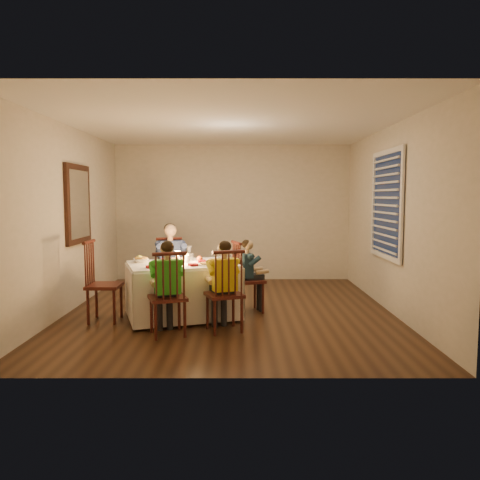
{
  "coord_description": "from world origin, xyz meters",
  "views": [
    {
      "loc": [
        0.15,
        -6.53,
        1.61
      ],
      "look_at": [
        0.14,
        0.15,
        0.99
      ],
      "focal_mm": 35.0,
      "sensor_mm": 36.0,
      "label": 1
    }
  ],
  "objects_px": {
    "child_yellow": "(224,331)",
    "chair_extra": "(106,321)",
    "serving_bowl": "(141,260)",
    "chair_adult": "(171,305)",
    "dining_table": "(182,279)",
    "child_teal": "(248,311)",
    "chair_end": "(248,311)",
    "child_green": "(168,335)",
    "chair_near_left": "(168,335)",
    "adult": "(171,305)",
    "chair_near_right": "(224,331)"
  },
  "relations": [
    {
      "from": "chair_end",
      "to": "adult",
      "type": "distance_m",
      "value": 1.22
    },
    {
      "from": "chair_adult",
      "to": "chair_near_left",
      "type": "xyz_separation_m",
      "value": [
        0.19,
        -1.53,
        0.0
      ]
    },
    {
      "from": "chair_extra",
      "to": "child_yellow",
      "type": "bearing_deg",
      "value": -106.24
    },
    {
      "from": "chair_end",
      "to": "child_yellow",
      "type": "bearing_deg",
      "value": 144.2
    },
    {
      "from": "chair_extra",
      "to": "child_green",
      "type": "height_order",
      "value": "child_green"
    },
    {
      "from": "dining_table",
      "to": "child_teal",
      "type": "height_order",
      "value": "dining_table"
    },
    {
      "from": "dining_table",
      "to": "chair_end",
      "type": "distance_m",
      "value": 1.08
    },
    {
      "from": "child_teal",
      "to": "serving_bowl",
      "type": "relative_size",
      "value": 4.65
    },
    {
      "from": "chair_extra",
      "to": "child_teal",
      "type": "relative_size",
      "value": 1.04
    },
    {
      "from": "dining_table",
      "to": "chair_extra",
      "type": "relative_size",
      "value": 1.57
    },
    {
      "from": "child_green",
      "to": "chair_extra",
      "type": "bearing_deg",
      "value": -53.53
    },
    {
      "from": "chair_extra",
      "to": "chair_adult",
      "type": "bearing_deg",
      "value": -38.51
    },
    {
      "from": "serving_bowl",
      "to": "chair_near_right",
      "type": "bearing_deg",
      "value": -31.98
    },
    {
      "from": "chair_extra",
      "to": "serving_bowl",
      "type": "bearing_deg",
      "value": -58.42
    },
    {
      "from": "chair_extra",
      "to": "chair_end",
      "type": "bearing_deg",
      "value": -75.14
    },
    {
      "from": "chair_near_left",
      "to": "child_green",
      "type": "height_order",
      "value": "child_green"
    },
    {
      "from": "chair_end",
      "to": "serving_bowl",
      "type": "height_order",
      "value": "serving_bowl"
    },
    {
      "from": "child_green",
      "to": "child_yellow",
      "type": "relative_size",
      "value": 1.01
    },
    {
      "from": "dining_table",
      "to": "chair_extra",
      "type": "height_order",
      "value": "dining_table"
    },
    {
      "from": "chair_near_left",
      "to": "serving_bowl",
      "type": "bearing_deg",
      "value": -80.36
    },
    {
      "from": "chair_adult",
      "to": "chair_end",
      "type": "xyz_separation_m",
      "value": [
        1.15,
        -0.41,
        0.0
      ]
    },
    {
      "from": "chair_extra",
      "to": "child_teal",
      "type": "xyz_separation_m",
      "value": [
        1.87,
        0.5,
        0.0
      ]
    },
    {
      "from": "chair_near_right",
      "to": "adult",
      "type": "distance_m",
      "value": 1.6
    },
    {
      "from": "chair_near_left",
      "to": "chair_near_right",
      "type": "distance_m",
      "value": 0.67
    },
    {
      "from": "adult",
      "to": "serving_bowl",
      "type": "xyz_separation_m",
      "value": [
        -0.3,
        -0.65,
        0.76
      ]
    },
    {
      "from": "child_yellow",
      "to": "chair_extra",
      "type": "bearing_deg",
      "value": -35.6
    },
    {
      "from": "chair_end",
      "to": "adult",
      "type": "relative_size",
      "value": 0.82
    },
    {
      "from": "dining_table",
      "to": "chair_near_right",
      "type": "xyz_separation_m",
      "value": [
        0.58,
        -0.63,
        -0.52
      ]
    },
    {
      "from": "adult",
      "to": "chair_adult",
      "type": "bearing_deg",
      "value": 0.0
    },
    {
      "from": "chair_extra",
      "to": "child_yellow",
      "type": "height_order",
      "value": "child_yellow"
    },
    {
      "from": "child_yellow",
      "to": "child_teal",
      "type": "height_order",
      "value": "child_yellow"
    },
    {
      "from": "chair_adult",
      "to": "chair_end",
      "type": "distance_m",
      "value": 1.22
    },
    {
      "from": "dining_table",
      "to": "child_teal",
      "type": "xyz_separation_m",
      "value": [
        0.88,
        0.32,
        -0.52
      ]
    },
    {
      "from": "child_green",
      "to": "serving_bowl",
      "type": "xyz_separation_m",
      "value": [
        -0.49,
        0.88,
        0.76
      ]
    },
    {
      "from": "chair_end",
      "to": "child_green",
      "type": "relative_size",
      "value": 0.9
    },
    {
      "from": "chair_adult",
      "to": "serving_bowl",
      "type": "bearing_deg",
      "value": -130.13
    },
    {
      "from": "chair_near_left",
      "to": "adult",
      "type": "relative_size",
      "value": 0.82
    },
    {
      "from": "dining_table",
      "to": "adult",
      "type": "xyz_separation_m",
      "value": [
        -0.26,
        0.73,
        -0.52
      ]
    },
    {
      "from": "chair_adult",
      "to": "chair_extra",
      "type": "bearing_deg",
      "value": -143.78
    },
    {
      "from": "chair_near_left",
      "to": "chair_end",
      "type": "bearing_deg",
      "value": -149.77
    },
    {
      "from": "chair_near_right",
      "to": "adult",
      "type": "xyz_separation_m",
      "value": [
        -0.84,
        1.36,
        0.0
      ]
    },
    {
      "from": "chair_near_right",
      "to": "child_teal",
      "type": "xyz_separation_m",
      "value": [
        0.31,
        0.95,
        0.0
      ]
    },
    {
      "from": "dining_table",
      "to": "chair_near_left",
      "type": "xyz_separation_m",
      "value": [
        -0.07,
        -0.8,
        -0.52
      ]
    },
    {
      "from": "chair_adult",
      "to": "child_teal",
      "type": "height_order",
      "value": "child_teal"
    },
    {
      "from": "adult",
      "to": "child_teal",
      "type": "xyz_separation_m",
      "value": [
        1.15,
        -0.41,
        0.0
      ]
    },
    {
      "from": "chair_adult",
      "to": "dining_table",
      "type": "bearing_deg",
      "value": -85.8
    },
    {
      "from": "child_green",
      "to": "chair_near_left",
      "type": "bearing_deg",
      "value": 180.0
    },
    {
      "from": "child_green",
      "to": "chair_end",
      "type": "bearing_deg",
      "value": -149.77
    },
    {
      "from": "child_yellow",
      "to": "child_green",
      "type": "bearing_deg",
      "value": -4.94
    },
    {
      "from": "adult",
      "to": "serving_bowl",
      "type": "height_order",
      "value": "serving_bowl"
    }
  ]
}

